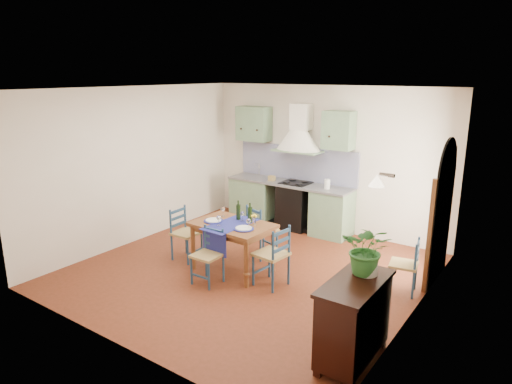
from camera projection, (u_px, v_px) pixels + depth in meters
floor at (249, 270)px, 7.20m from camera, size 5.00×5.00×0.00m
back_wall at (298, 176)px, 9.00m from camera, size 5.00×0.96×2.80m
right_wall at (424, 212)px, 5.69m from camera, size 0.26×5.00×2.80m
left_wall at (137, 165)px, 8.23m from camera, size 0.04×5.00×2.80m
ceiling at (249, 89)px, 6.48m from camera, size 5.00×5.00×0.01m
dining_table at (233, 229)px, 7.03m from camera, size 1.25×0.95×1.09m
chair_near at (208, 255)px, 6.68m from camera, size 0.39×0.39×0.83m
chair_far at (261, 230)px, 7.64m from camera, size 0.52×0.52×0.90m
chair_left at (185, 233)px, 7.54m from camera, size 0.42×0.42×0.87m
chair_right at (273, 255)px, 6.57m from camera, size 0.47×0.47×0.92m
chair_spare at (406, 265)px, 6.38m from camera, size 0.43×0.43×0.80m
sideboard at (353, 318)px, 4.83m from camera, size 0.50×1.05×0.94m
potted_plant at (367, 249)px, 4.82m from camera, size 0.59×0.54×0.57m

